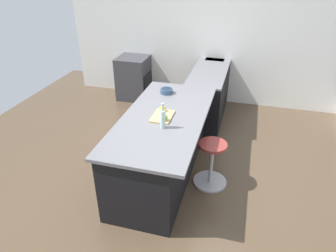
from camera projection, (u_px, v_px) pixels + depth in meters
name	position (u px, v px, depth m)	size (l,w,h in m)	color
ground_plane	(166.00, 175.00, 4.23)	(7.04, 7.04, 0.00)	brown
interior_partition_left	(205.00, 32.00, 5.83)	(0.15, 5.42, 2.72)	silver
sink_cabinet	(212.00, 84.00, 5.93)	(2.53, 0.60, 1.17)	black
oven_range	(134.00, 78.00, 6.31)	(0.60, 0.61, 0.86)	#38383D
kitchen_island	(161.00, 145.00, 4.05)	(2.18, 1.02, 0.90)	black
stool_by_window	(211.00, 165.00, 3.95)	(0.44, 0.44, 0.62)	#B7B7BC
cutting_board	(163.00, 116.00, 3.80)	(0.36, 0.24, 0.02)	tan
apple_green	(165.00, 117.00, 3.67)	(0.08, 0.08, 0.08)	#609E2D
apple_yellow	(163.00, 108.00, 3.88)	(0.08, 0.08, 0.08)	gold
water_bottle	(163.00, 118.00, 3.51)	(0.06, 0.06, 0.31)	silver
fruit_bowl	(166.00, 91.00, 4.42)	(0.18, 0.18, 0.07)	#334C6B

